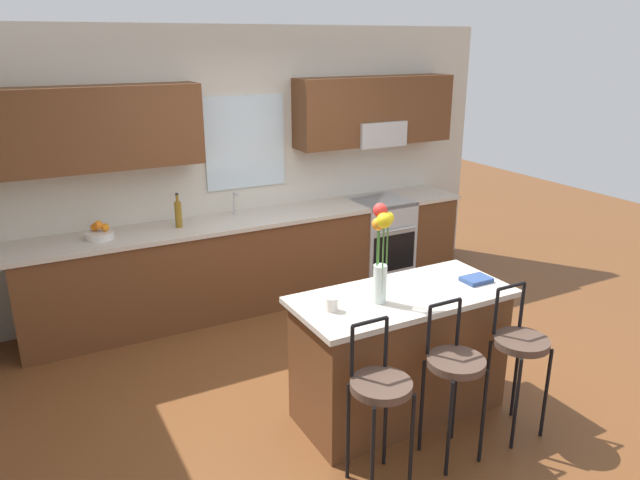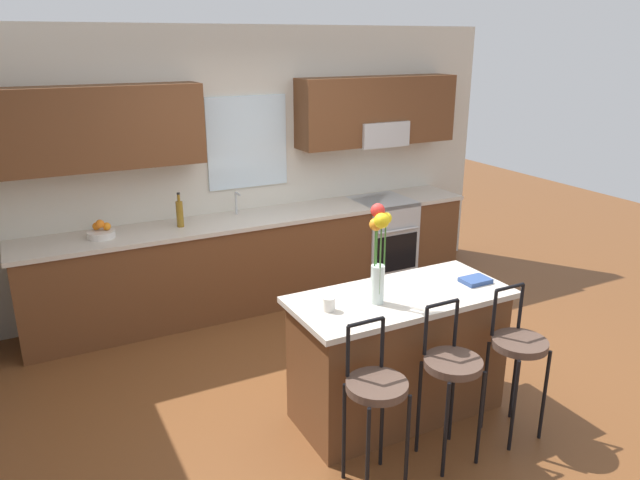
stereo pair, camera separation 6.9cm
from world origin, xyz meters
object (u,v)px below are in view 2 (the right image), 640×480
object	(u,v)px
bar_stool_near	(376,393)
bar_stool_far	(518,350)
flower_vase	(379,248)
bottle_olive_oil	(180,213)
mug_ceramic	(329,304)
cookbook	(475,280)
oven_range	(381,240)
bar_stool_middle	(452,370)
kitchen_island	(398,354)
fruit_bowl_oranges	(101,232)

from	to	relation	value
bar_stool_near	bar_stool_far	bearing A→B (deg)	0.00
flower_vase	bottle_olive_oil	xyz separation A→B (m)	(-0.70, 2.26, -0.25)
mug_ceramic	cookbook	world-z (taller)	mug_ceramic
oven_range	bar_stool_middle	size ratio (longest dim) A/B	0.88
bar_stool_far	bottle_olive_oil	distance (m)	3.18
oven_range	bar_stool_far	xyz separation A→B (m)	(-0.73, -2.76, 0.18)
kitchen_island	flower_vase	world-z (taller)	flower_vase
flower_vase	kitchen_island	bearing A→B (deg)	10.02
kitchen_island	bar_stool_near	size ratio (longest dim) A/B	1.47
bar_stool_far	bottle_olive_oil	bearing A→B (deg)	117.76
cookbook	kitchen_island	bearing A→B (deg)	173.49
fruit_bowl_oranges	cookbook	bearing A→B (deg)	-46.12
kitchen_island	fruit_bowl_oranges	world-z (taller)	fruit_bowl_oranges
bar_stool_middle	bottle_olive_oil	world-z (taller)	bottle_olive_oil
bar_stool_near	kitchen_island	bearing A→B (deg)	45.72
oven_range	bar_stool_middle	distance (m)	3.05
oven_range	bar_stool_near	world-z (taller)	bar_stool_near
bar_stool_near	flower_vase	distance (m)	0.91
mug_ceramic	oven_range	bearing A→B (deg)	50.14
bar_stool_near	bottle_olive_oil	bearing A→B (deg)	97.51
flower_vase	fruit_bowl_oranges	xyz separation A→B (m)	(-1.40, 2.27, -0.33)
oven_range	bar_stool_far	bearing A→B (deg)	-104.81
fruit_bowl_oranges	bar_stool_near	bearing A→B (deg)	-69.11
bar_stool_middle	bar_stool_far	size ratio (longest dim) A/B	1.00
bar_stool_near	bar_stool_middle	bearing A→B (deg)	0.00
bar_stool_middle	flower_vase	world-z (taller)	flower_vase
mug_ceramic	kitchen_island	bearing A→B (deg)	-0.07
cookbook	bottle_olive_oil	xyz separation A→B (m)	(-1.51, 2.29, 0.11)
bar_stool_near	bottle_olive_oil	size ratio (longest dim) A/B	3.23
oven_range	bar_stool_near	distance (m)	3.32
bar_stool_middle	fruit_bowl_oranges	world-z (taller)	fruit_bowl_oranges
bar_stool_far	mug_ceramic	bearing A→B (deg)	152.95
oven_range	fruit_bowl_oranges	xyz separation A→B (m)	(-2.90, 0.03, 0.51)
fruit_bowl_oranges	kitchen_island	bearing A→B (deg)	-54.05
kitchen_island	bottle_olive_oil	world-z (taller)	bottle_olive_oil
mug_ceramic	fruit_bowl_oranges	distance (m)	2.47
oven_range	fruit_bowl_oranges	world-z (taller)	fruit_bowl_oranges
bar_stool_middle	mug_ceramic	size ratio (longest dim) A/B	11.58
bar_stool_middle	bottle_olive_oil	bearing A→B (deg)	108.22
bar_stool_near	mug_ceramic	xyz separation A→B (m)	(-0.01, 0.56, 0.33)
flower_vase	bar_stool_middle	bearing A→B (deg)	-67.57
bar_stool_near	flower_vase	world-z (taller)	flower_vase
cookbook	fruit_bowl_oranges	bearing A→B (deg)	133.88
bar_stool_far	flower_vase	distance (m)	1.14
flower_vase	fruit_bowl_oranges	size ratio (longest dim) A/B	2.78
flower_vase	bottle_olive_oil	distance (m)	2.38
bar_stool_near	oven_range	bearing A→B (deg)	56.49
bar_stool_far	fruit_bowl_oranges	bearing A→B (deg)	127.80
bar_stool_near	bar_stool_far	size ratio (longest dim) A/B	1.00
bar_stool_near	bar_stool_middle	size ratio (longest dim) A/B	1.00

